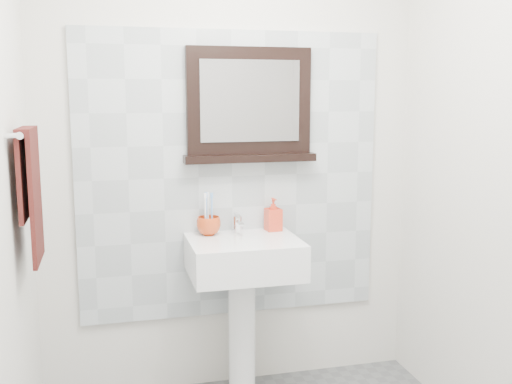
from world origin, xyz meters
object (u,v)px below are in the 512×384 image
pedestal_sink (244,274)px  framed_mirror (249,108)px  hand_towel (30,185)px  toothbrush_cup (209,226)px  soap_dispenser (273,214)px

pedestal_sink → framed_mirror: bearing=68.0°
pedestal_sink → framed_mirror: size_ratio=1.39×
pedestal_sink → hand_towel: 1.14m
toothbrush_cup → soap_dispenser: (0.35, 0.02, 0.04)m
toothbrush_cup → soap_dispenser: bearing=2.8°
toothbrush_cup → framed_mirror: 0.64m
soap_dispenser → pedestal_sink: bearing=-149.1°
toothbrush_cup → hand_towel: bearing=-151.9°
pedestal_sink → soap_dispenser: 0.36m
soap_dispenser → hand_towel: bearing=-164.4°
framed_mirror → hand_towel: (-1.03, -0.49, -0.29)m
toothbrush_cup → hand_towel: (-0.80, -0.43, 0.31)m
framed_mirror → hand_towel: size_ratio=1.26×
soap_dispenser → hand_towel: 1.26m
pedestal_sink → toothbrush_cup: bearing=140.6°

